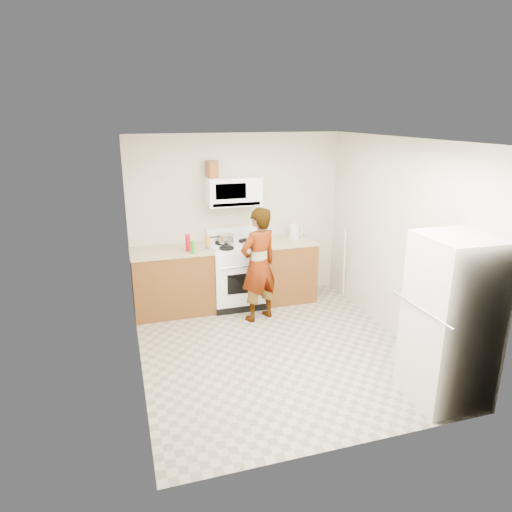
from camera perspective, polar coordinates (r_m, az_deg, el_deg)
name	(u,v)px	position (r m, az deg, el deg)	size (l,w,h in m)	color
floor	(276,349)	(5.71, 2.49, -11.56)	(3.60, 3.60, 0.00)	gray
back_wall	(237,219)	(6.88, -2.36, 4.69)	(3.20, 0.02, 2.50)	beige
right_wall	(398,241)	(5.93, 17.30, 1.82)	(0.02, 3.60, 2.50)	beige
cabinet_left	(173,282)	(6.64, -10.33, -3.27)	(1.12, 0.62, 0.90)	brown
counter_left	(171,251)	(6.49, -10.55, 0.59)	(1.14, 0.64, 0.04)	tan
cabinet_right	(286,271)	(7.02, 3.73, -1.86)	(0.80, 0.62, 0.90)	brown
counter_right	(286,242)	(6.88, 3.80, 1.82)	(0.82, 0.64, 0.04)	tan
gas_range	(237,274)	(6.78, -2.43, -2.24)	(0.76, 0.65, 1.13)	white
microwave	(233,191)	(6.59, -2.85, 8.11)	(0.76, 0.38, 0.40)	white
person	(259,265)	(6.19, 0.33, -1.12)	(0.58, 0.38, 1.59)	tan
fridge	(452,321)	(4.84, 23.26, -7.42)	(0.70, 0.70, 1.70)	silver
kettle	(294,232)	(6.98, 4.78, 3.01)	(0.16, 0.16, 0.20)	silver
jug	(212,169)	(6.48, -5.55, 10.75)	(0.14, 0.14, 0.24)	brown
saucepan	(226,239)	(6.67, -3.77, 2.17)	(0.22, 0.22, 0.12)	#AAACAF
tray	(252,245)	(6.57, -0.46, 1.44)	(0.25, 0.16, 0.05)	silver
bottle_spray	(188,243)	(6.38, -8.51, 1.66)	(0.07, 0.07, 0.23)	red
bottle_hot_sauce	(208,242)	(6.46, -6.00, 1.72)	(0.06, 0.06, 0.18)	orange
bottle_green_cap	(193,247)	(6.25, -7.92, 1.08)	(0.05, 0.05, 0.18)	#1A8F1D
pot_lid	(209,249)	(6.44, -5.93, 0.88)	(0.24, 0.24, 0.01)	silver
broom	(344,264)	(7.06, 10.98, -0.97)	(0.03, 0.03, 1.15)	silver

